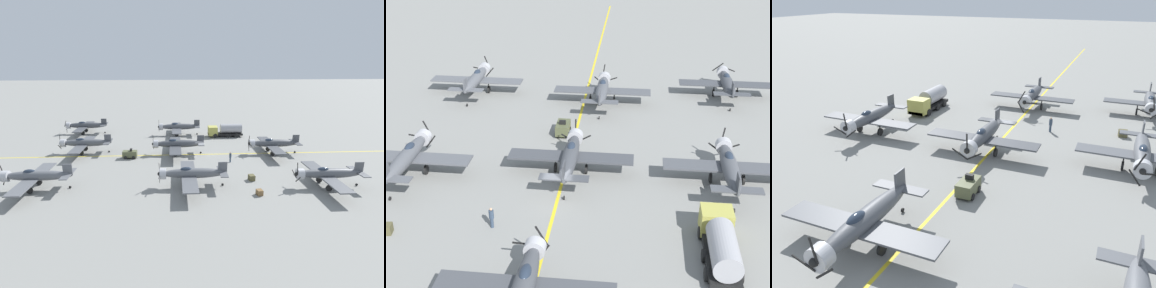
% 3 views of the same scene
% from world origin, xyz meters
% --- Properties ---
extents(ground_plane, '(400.00, 400.00, 0.00)m').
position_xyz_m(ground_plane, '(0.00, 0.00, 0.00)').
color(ground_plane, gray).
extents(taxiway_stripe, '(0.30, 160.00, 0.01)m').
position_xyz_m(taxiway_stripe, '(0.00, 0.00, 0.00)').
color(taxiway_stripe, yellow).
rests_on(taxiway_stripe, ground).
extents(airplane_mid_center, '(12.00, 9.98, 3.80)m').
position_xyz_m(airplane_mid_center, '(0.59, 4.66, 2.01)').
color(airplane_mid_center, '#414449').
rests_on(airplane_mid_center, ground).
extents(airplane_near_center, '(12.00, 9.98, 3.65)m').
position_xyz_m(airplane_near_center, '(-0.15, -13.73, 2.01)').
color(airplane_near_center, '#45474D').
rests_on(airplane_near_center, ground).
extents(airplane_far_center, '(12.00, 9.98, 3.79)m').
position_xyz_m(airplane_far_center, '(2.33, 22.59, 2.01)').
color(airplane_far_center, '#4F5156').
rests_on(airplane_far_center, ground).
extents(airplane_mid_left, '(12.00, 9.98, 3.70)m').
position_xyz_m(airplane_mid_left, '(-14.75, 2.81, 2.01)').
color(airplane_mid_left, '#54575C').
rests_on(airplane_mid_left, ground).
extents(airplane_mid_right, '(12.00, 9.98, 3.80)m').
position_xyz_m(airplane_mid_right, '(15.33, 4.28, 2.01)').
color(airplane_mid_right, '#4B4D53').
rests_on(airplane_mid_right, ground).
extents(airplane_near_left, '(12.00, 9.98, 3.78)m').
position_xyz_m(airplane_near_left, '(-15.92, -16.65, 2.01)').
color(airplane_near_left, '#4E5156').
rests_on(airplane_near_left, ground).
extents(fuel_tanker, '(2.68, 8.00, 2.98)m').
position_xyz_m(fuel_tanker, '(13.27, -6.72, 1.51)').
color(fuel_tanker, black).
rests_on(fuel_tanker, ground).
extents(tow_tractor, '(1.57, 2.60, 1.79)m').
position_xyz_m(tow_tractor, '(-1.35, 13.43, 0.79)').
color(tow_tractor, '#515638').
rests_on(tow_tractor, ground).
extents(ground_crew_walking, '(0.41, 0.41, 1.87)m').
position_xyz_m(ground_crew_walking, '(-4.69, -4.71, 1.02)').
color(ground_crew_walking, '#334256').
rests_on(ground_crew_walking, ground).
extents(supply_crate_by_tanker, '(1.10, 0.96, 0.83)m').
position_xyz_m(supply_crate_by_tanker, '(-12.98, -6.48, 0.42)').
color(supply_crate_by_tanker, brown).
rests_on(supply_crate_by_tanker, ground).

